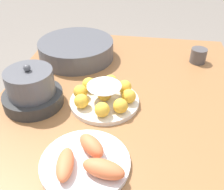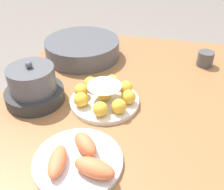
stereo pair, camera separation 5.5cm
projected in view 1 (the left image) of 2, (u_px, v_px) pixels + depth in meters
dining_table at (119, 125)px, 0.99m from camera, size 1.23×0.91×0.73m
cake_plate at (105, 96)px, 0.92m from camera, size 0.25×0.25×0.08m
serving_bowl at (76, 49)px, 1.20m from camera, size 0.34×0.34×0.08m
seafood_platter at (87, 161)px, 0.70m from camera, size 0.25×0.25×0.06m
cup_near at (198, 56)px, 1.17m from camera, size 0.07×0.07×0.06m
warming_pot at (32, 90)px, 0.90m from camera, size 0.21×0.21×0.16m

